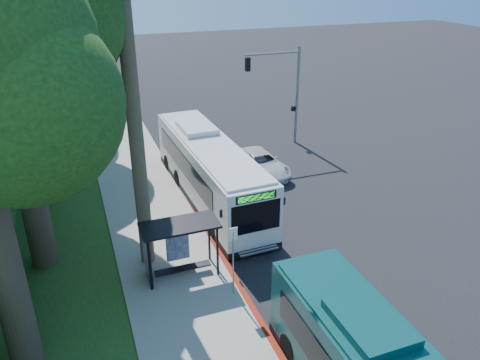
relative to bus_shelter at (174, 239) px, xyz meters
name	(u,v)px	position (x,y,z in m)	size (l,w,h in m)	color
ground	(297,215)	(7.26, 2.86, -1.81)	(140.00, 140.00, 0.00)	black
sidewalk	(161,240)	(-0.04, 2.86, -1.75)	(4.50, 70.00, 0.12)	gray
red_curb	(234,278)	(2.26, -1.14, -1.74)	(0.25, 30.00, 0.13)	maroon
grass_verge	(37,213)	(-5.74, 7.86, -1.78)	(8.00, 70.00, 0.06)	#234719
bus_shelter	(174,239)	(0.00, 0.00, 0.00)	(3.20, 1.51, 2.55)	black
stop_sign_pole	(233,252)	(1.86, -2.14, 0.28)	(0.35, 0.06, 3.17)	gray
traffic_signal_pole	(285,84)	(11.04, 12.86, 2.62)	(4.10, 0.30, 7.00)	gray
white_bus	(209,168)	(3.48, 6.41, 0.02)	(3.12, 12.63, 3.74)	silver
pickup	(261,164)	(7.48, 8.49, -1.12)	(2.28, 4.94, 1.37)	silver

